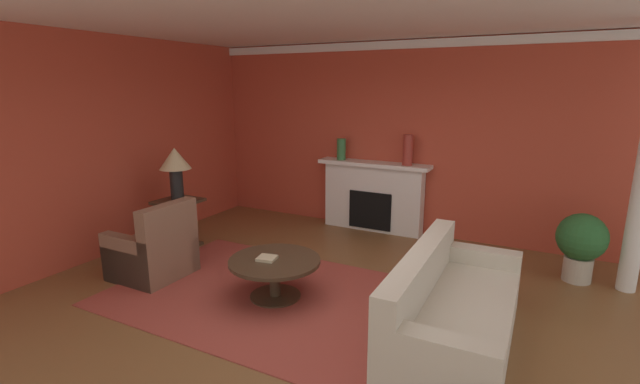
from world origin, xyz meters
TOP-DOWN VIEW (x-y plane):
  - ground_plane at (0.00, 0.00)m, footprint 8.61×8.61m
  - wall_fireplace at (0.00, 3.03)m, footprint 7.22×0.12m
  - wall_window at (-3.37, 0.30)m, footprint 0.12×6.55m
  - ceiling_panel at (0.00, 0.30)m, footprint 7.22×6.55m
  - crown_moulding at (0.00, 2.95)m, footprint 7.22×0.08m
  - area_rug at (-0.53, 0.06)m, footprint 3.63×2.35m
  - fireplace at (-0.46, 2.82)m, footprint 1.80×0.35m
  - sofa at (1.37, 0.03)m, footprint 0.93×2.11m
  - armchair_near_window at (-2.15, -0.14)m, footprint 0.80×0.80m
  - coffee_table at (-0.53, 0.06)m, footprint 1.00×1.00m
  - side_table at (-2.64, 0.78)m, footprint 0.56×0.56m
  - table_lamp at (-2.64, 0.78)m, footprint 0.44×0.44m
  - vase_mantel_left at (-1.01, 2.77)m, footprint 0.14×0.14m
  - vase_mantel_right at (0.09, 2.77)m, footprint 0.15×0.15m
  - book_red_cover at (-0.60, 0.02)m, footprint 0.23×0.21m
  - potted_plant at (2.43, 2.12)m, footprint 0.56×0.56m

SIDE VIEW (x-z plane):
  - ground_plane at x=0.00m, z-range 0.00..0.00m
  - area_rug at x=-0.53m, z-range 0.00..0.01m
  - sofa at x=1.37m, z-range -0.13..0.72m
  - armchair_near_window at x=-2.15m, z-range -0.17..0.78m
  - coffee_table at x=-0.53m, z-range 0.11..0.56m
  - side_table at x=-2.64m, z-range 0.05..0.75m
  - book_red_cover at x=-0.60m, z-range 0.45..0.48m
  - potted_plant at x=2.43m, z-range 0.08..0.91m
  - fireplace at x=-0.46m, z-range -0.03..1.09m
  - table_lamp at x=-2.64m, z-range 0.85..1.60m
  - vase_mantel_left at x=-1.01m, z-range 1.12..1.46m
  - vase_mantel_right at x=0.09m, z-range 1.12..1.58m
  - wall_fireplace at x=0.00m, z-range 0.00..2.96m
  - wall_window at x=-3.37m, z-range 0.00..2.96m
  - crown_moulding at x=0.00m, z-range 2.82..2.94m
  - ceiling_panel at x=0.00m, z-range 2.96..3.02m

